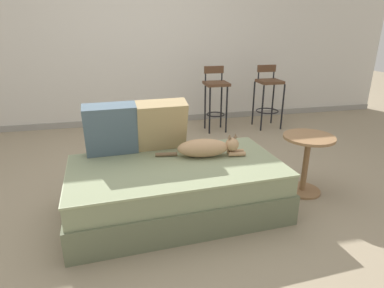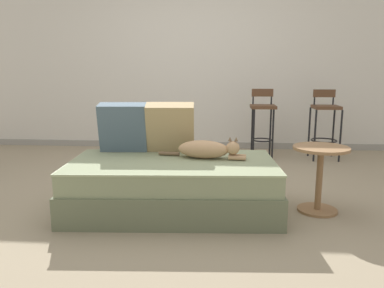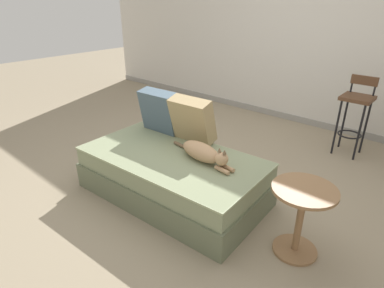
% 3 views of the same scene
% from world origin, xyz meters
% --- Properties ---
extents(ground_plane, '(16.00, 16.00, 0.00)m').
position_xyz_m(ground_plane, '(0.00, 0.00, 0.00)').
color(ground_plane, gray).
rests_on(ground_plane, ground).
extents(wall_back_panel, '(8.00, 0.10, 2.60)m').
position_xyz_m(wall_back_panel, '(0.00, 2.25, 1.30)').
color(wall_back_panel, silver).
rests_on(wall_back_panel, ground).
extents(wall_baseboard_trim, '(8.00, 0.02, 0.09)m').
position_xyz_m(wall_baseboard_trim, '(0.00, 2.20, 0.04)').
color(wall_baseboard_trim, gray).
rests_on(wall_baseboard_trim, ground).
extents(couch, '(1.72, 0.99, 0.42)m').
position_xyz_m(couch, '(0.00, -0.40, 0.21)').
color(couch, '#636B50').
rests_on(couch, ground).
extents(throw_pillow_corner, '(0.43, 0.25, 0.44)m').
position_xyz_m(throw_pillow_corner, '(-0.48, -0.08, 0.64)').
color(throw_pillow_corner, '#4C6070').
rests_on(throw_pillow_corner, couch).
extents(throw_pillow_middle, '(0.43, 0.28, 0.44)m').
position_xyz_m(throw_pillow_middle, '(-0.06, -0.05, 0.64)').
color(throw_pillow_middle, tan).
rests_on(throw_pillow_middle, couch).
extents(cat, '(0.74, 0.22, 0.19)m').
position_xyz_m(cat, '(0.27, -0.30, 0.49)').
color(cat, tan).
rests_on(cat, couch).
extents(bar_stool_near_window, '(0.32, 0.32, 0.90)m').
position_xyz_m(bar_stool_near_window, '(0.93, 1.61, 0.56)').
color(bar_stool_near_window, black).
rests_on(bar_stool_near_window, ground).
extents(bar_stool_by_doorway, '(0.34, 0.34, 0.90)m').
position_xyz_m(bar_stool_by_doorway, '(1.73, 1.61, 0.53)').
color(bar_stool_by_doorway, black).
rests_on(bar_stool_by_doorway, ground).
extents(side_table, '(0.44, 0.44, 0.54)m').
position_xyz_m(side_table, '(1.18, -0.33, 0.35)').
color(side_table, olive).
rests_on(side_table, ground).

